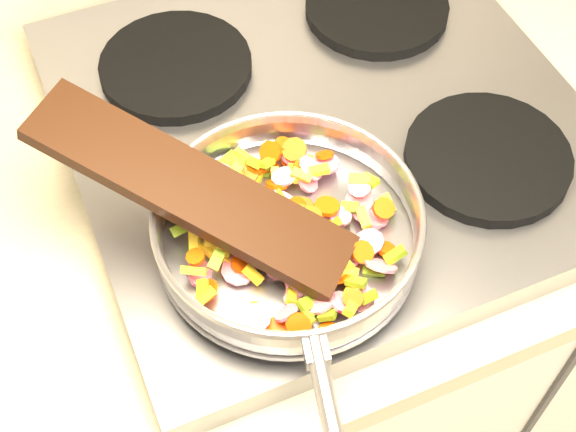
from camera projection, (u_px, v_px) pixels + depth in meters
name	position (u px, v px, depth m)	size (l,w,h in m)	color
cooktop	(324.00, 125.00, 0.98)	(0.60, 0.60, 0.04)	#939399
grate_fl	(259.00, 237.00, 0.85)	(0.19, 0.19, 0.02)	black
grate_fr	(488.00, 157.00, 0.91)	(0.19, 0.19, 0.02)	black
grate_bl	(176.00, 66.00, 1.00)	(0.19, 0.19, 0.02)	black
grate_br	(377.00, 8.00, 1.06)	(0.19, 0.19, 0.02)	black
saute_pan	(288.00, 228.00, 0.81)	(0.31, 0.47, 0.05)	#9E9EA5
vegetable_heap	(284.00, 227.00, 0.82)	(0.24, 0.26, 0.05)	#E33F04
wooden_spatula	(191.00, 189.00, 0.79)	(0.34, 0.08, 0.02)	black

